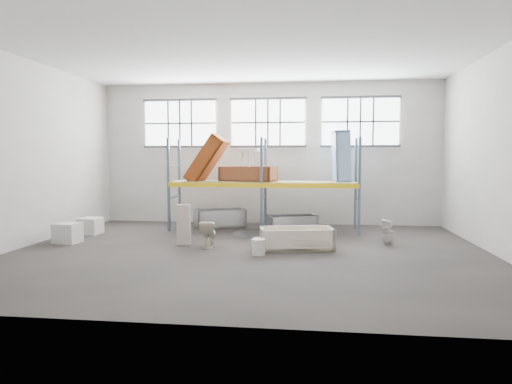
% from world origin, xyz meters
% --- Properties ---
extents(floor, '(12.00, 10.00, 0.10)m').
position_xyz_m(floor, '(0.00, 0.00, -0.05)').
color(floor, '#433C39').
rests_on(floor, ground).
extents(ceiling, '(12.00, 10.00, 0.10)m').
position_xyz_m(ceiling, '(0.00, 0.00, 5.05)').
color(ceiling, silver).
rests_on(ceiling, ground).
extents(wall_back, '(12.00, 0.10, 5.00)m').
position_xyz_m(wall_back, '(0.00, 5.05, 2.50)').
color(wall_back, '#AAA59D').
rests_on(wall_back, ground).
extents(wall_front, '(12.00, 0.10, 5.00)m').
position_xyz_m(wall_front, '(0.00, -5.05, 2.50)').
color(wall_front, '#A9A59D').
rests_on(wall_front, ground).
extents(wall_left, '(0.10, 10.00, 5.00)m').
position_xyz_m(wall_left, '(-6.05, 0.00, 2.50)').
color(wall_left, '#BAB5AC').
rests_on(wall_left, ground).
extents(wall_right, '(0.10, 10.00, 5.00)m').
position_xyz_m(wall_right, '(6.05, 0.00, 2.50)').
color(wall_right, '#BAB5AC').
rests_on(wall_right, ground).
extents(window_left, '(2.60, 0.04, 1.60)m').
position_xyz_m(window_left, '(-3.20, 4.94, 3.60)').
color(window_left, white).
rests_on(window_left, wall_back).
extents(window_mid, '(2.60, 0.04, 1.60)m').
position_xyz_m(window_mid, '(0.00, 4.94, 3.60)').
color(window_mid, white).
rests_on(window_mid, wall_back).
extents(window_right, '(2.60, 0.04, 1.60)m').
position_xyz_m(window_right, '(3.20, 4.94, 3.60)').
color(window_right, white).
rests_on(window_right, wall_back).
extents(rack_upright_la, '(0.08, 0.08, 3.00)m').
position_xyz_m(rack_upright_la, '(-3.00, 2.90, 1.50)').
color(rack_upright_la, slate).
rests_on(rack_upright_la, floor).
extents(rack_upright_lb, '(0.08, 0.08, 3.00)m').
position_xyz_m(rack_upright_lb, '(-3.00, 4.10, 1.50)').
color(rack_upright_lb, slate).
rests_on(rack_upright_lb, floor).
extents(rack_upright_ma, '(0.08, 0.08, 3.00)m').
position_xyz_m(rack_upright_ma, '(0.00, 2.90, 1.50)').
color(rack_upright_ma, slate).
rests_on(rack_upright_ma, floor).
extents(rack_upright_mb, '(0.08, 0.08, 3.00)m').
position_xyz_m(rack_upright_mb, '(0.00, 4.10, 1.50)').
color(rack_upright_mb, slate).
rests_on(rack_upright_mb, floor).
extents(rack_upright_ra, '(0.08, 0.08, 3.00)m').
position_xyz_m(rack_upright_ra, '(3.00, 2.90, 1.50)').
color(rack_upright_ra, slate).
rests_on(rack_upright_ra, floor).
extents(rack_upright_rb, '(0.08, 0.08, 3.00)m').
position_xyz_m(rack_upright_rb, '(3.00, 4.10, 1.50)').
color(rack_upright_rb, slate).
rests_on(rack_upright_rb, floor).
extents(rack_beam_front, '(6.00, 0.10, 0.14)m').
position_xyz_m(rack_beam_front, '(0.00, 2.90, 1.50)').
color(rack_beam_front, yellow).
rests_on(rack_beam_front, floor).
extents(rack_beam_back, '(6.00, 0.10, 0.14)m').
position_xyz_m(rack_beam_back, '(0.00, 4.10, 1.50)').
color(rack_beam_back, yellow).
rests_on(rack_beam_back, floor).
extents(shelf_deck, '(5.90, 1.10, 0.03)m').
position_xyz_m(shelf_deck, '(0.00, 3.50, 1.58)').
color(shelf_deck, gray).
rests_on(shelf_deck, floor).
extents(wet_patch, '(1.80, 1.80, 0.00)m').
position_xyz_m(wet_patch, '(0.00, 2.70, 0.00)').
color(wet_patch, black).
rests_on(wet_patch, floor).
extents(bathtub_beige, '(2.01, 1.23, 0.55)m').
position_xyz_m(bathtub_beige, '(1.18, 0.55, 0.27)').
color(bathtub_beige, beige).
rests_on(bathtub_beige, floor).
extents(cistern_spare, '(0.41, 0.24, 0.37)m').
position_xyz_m(cistern_spare, '(1.10, 0.64, 0.28)').
color(cistern_spare, beige).
rests_on(cistern_spare, bathtub_beige).
extents(sink_in_tub, '(0.52, 0.52, 0.16)m').
position_xyz_m(sink_in_tub, '(0.27, 0.61, 0.16)').
color(sink_in_tub, beige).
rests_on(sink_in_tub, bathtub_beige).
extents(toilet_beige, '(0.43, 0.71, 0.70)m').
position_xyz_m(toilet_beige, '(-1.15, 0.51, 0.35)').
color(toilet_beige, beige).
rests_on(toilet_beige, floor).
extents(cistern_tall, '(0.38, 0.27, 1.10)m').
position_xyz_m(cistern_tall, '(-1.89, 0.76, 0.55)').
color(cistern_tall, '#C4B1A4').
rests_on(cistern_tall, floor).
extents(toilet_white, '(0.39, 0.39, 0.69)m').
position_xyz_m(toilet_white, '(3.63, 1.44, 0.35)').
color(toilet_white, silver).
rests_on(toilet_white, floor).
extents(steel_tub_left, '(1.84, 1.40, 0.61)m').
position_xyz_m(steel_tub_left, '(-1.53, 3.91, 0.31)').
color(steel_tub_left, '#B9BDC1').
rests_on(steel_tub_left, floor).
extents(steel_tub_right, '(1.64, 1.14, 0.55)m').
position_xyz_m(steel_tub_right, '(0.96, 3.11, 0.27)').
color(steel_tub_right, '#A4A6AB').
rests_on(steel_tub_right, floor).
extents(rust_tub_flat, '(1.93, 1.24, 0.50)m').
position_xyz_m(rust_tub_flat, '(-0.52, 3.59, 1.82)').
color(rust_tub_flat, brown).
rests_on(rust_tub_flat, shelf_deck).
extents(rust_tub_tilted, '(1.46, 0.95, 1.69)m').
position_xyz_m(rust_tub_tilted, '(-1.87, 3.43, 2.29)').
color(rust_tub_tilted, '#962E13').
rests_on(rust_tub_tilted, shelf_deck).
extents(sink_on_shelf, '(0.82, 0.72, 0.61)m').
position_xyz_m(sink_on_shelf, '(-0.44, 3.17, 2.09)').
color(sink_on_shelf, white).
rests_on(sink_on_shelf, rust_tub_flat).
extents(blue_tub_upright, '(0.63, 0.84, 1.67)m').
position_xyz_m(blue_tub_upright, '(2.49, 3.72, 2.40)').
color(blue_tub_upright, '#7C9ECA').
rests_on(blue_tub_upright, shelf_deck).
extents(bucket, '(0.38, 0.38, 0.39)m').
position_xyz_m(bucket, '(0.28, -0.28, 0.19)').
color(bucket, silver).
rests_on(bucket, floor).
extents(carton_near, '(0.70, 0.61, 0.55)m').
position_xyz_m(carton_near, '(-5.17, 0.58, 0.28)').
color(carton_near, beige).
rests_on(carton_near, floor).
extents(carton_far, '(0.64, 0.64, 0.50)m').
position_xyz_m(carton_far, '(-5.25, 2.06, 0.25)').
color(carton_far, silver).
rests_on(carton_far, floor).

